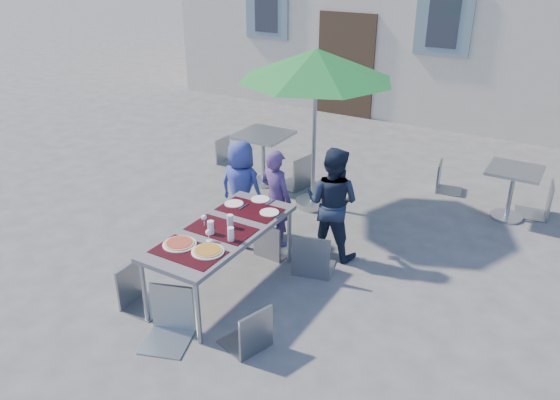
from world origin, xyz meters
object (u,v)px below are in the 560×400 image
Objects in this scene: child_1 at (276,198)px; bg_chair_r_1 at (546,179)px; bg_chair_r_0 at (298,152)px; chair_1 at (271,219)px; chair_3 at (135,263)px; pizza_near_right at (208,251)px; cafe_table_0 at (263,147)px; dining_table at (222,234)px; cafe_table_1 at (512,185)px; bg_chair_l_1 at (447,161)px; pizza_near_left at (179,244)px; chair_0 at (234,203)px; patio_umbrella at (316,66)px; bg_chair_l_0 at (226,136)px; child_0 at (241,188)px; chair_4 at (249,304)px; chair_2 at (314,229)px; child_2 at (332,203)px; chair_5 at (166,286)px.

bg_chair_r_1 is at bearing -126.82° from child_1.
bg_chair_r_0 is at bearing -165.47° from bg_chair_r_1.
chair_3 is at bearing -113.00° from chair_1.
cafe_table_0 is at bearing 113.32° from pizza_near_right.
pizza_near_right reaches higher than dining_table.
bg_chair_l_1 is (-1.03, 0.50, -0.01)m from cafe_table_1.
pizza_near_right is 0.34× the size of bg_chair_r_1.
bg_chair_r_0 is (-0.49, 3.34, -0.18)m from pizza_near_left.
chair_0 reaches higher than pizza_near_right.
bg_chair_l_0 is (-2.08, 0.76, -1.55)m from patio_umbrella.
pizza_near_left is 0.39× the size of chair_1.
pizza_near_right is at bearing 111.67° from child_0.
chair_4 is (0.72, -1.56, 0.01)m from chair_1.
pizza_near_left is at bearing -124.40° from chair_2.
patio_umbrella reaches higher than bg_chair_l_1.
chair_4 is 4.88m from bg_chair_l_0.
chair_2 is 1.00× the size of bg_chair_r_0.
child_1 is at bearing 91.62° from dining_table.
dining_table is 1.47× the size of child_0.
patio_umbrella is at bearing 98.28° from chair_1.
bg_chair_r_0 is (-0.15, 1.93, 0.04)m from chair_0.
pizza_near_right is 4.49m from cafe_table_1.
cafe_table_0 is 3.66m from cafe_table_1.
patio_umbrella is at bearing -134.15° from bg_chair_l_1.
patio_umbrella reaches higher than child_1.
chair_2 is at bearing -122.39° from cafe_table_1.
patio_umbrella is (-0.82, 1.09, 1.34)m from child_2.
chair_5 is 1.17× the size of bg_chair_l_1.
chair_3 is at bearing -130.06° from dining_table.
cafe_table_1 is 0.87× the size of bg_chair_l_1.
bg_chair_l_1 is (1.53, 4.42, -0.28)m from pizza_near_left.
chair_5 is at bearing -106.76° from pizza_near_right.
chair_2 is (0.02, -0.52, -0.11)m from child_2.
chair_1 is at bearing -132.05° from cafe_table_1.
chair_5 reaches higher than cafe_table_1.
child_0 is 1.45× the size of chair_1.
chair_2 is (1.30, -0.45, -0.04)m from child_0.
chair_0 is 1.12× the size of cafe_table_0.
bg_chair_r_0 reaches higher than cafe_table_0.
bg_chair_r_1 is at bearing 14.31° from cafe_table_0.
patio_umbrella is at bearing 76.01° from chair_0.
cafe_table_1 is at bearing -130.63° from child_2.
patio_umbrella reaches higher than bg_chair_r_0.
chair_3 is at bearing 55.43° from child_2.
cafe_table_0 is at bearing 120.43° from chair_4.
chair_5 reaches higher than dining_table.
child_0 is at bearing -125.87° from bg_chair_l_1.
bg_chair_r_0 is 3.10m from cafe_table_1.
child_0 reaches higher than cafe_table_1.
cafe_table_0 is at bearing 113.79° from dining_table.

